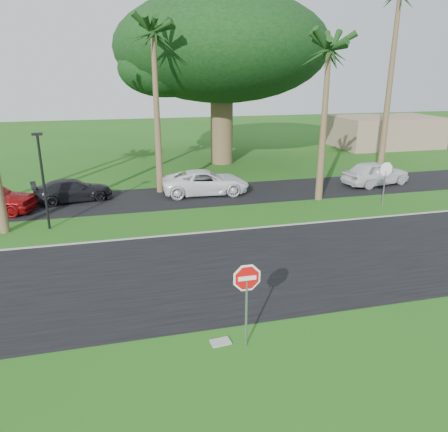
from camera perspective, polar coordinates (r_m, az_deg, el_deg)
name	(u,v)px	position (r m, az deg, el deg)	size (l,w,h in m)	color
ground	(206,297)	(15.12, -2.36, -10.49)	(120.00, 120.00, 0.00)	#205114
road	(195,272)	(16.86, -3.78, -7.25)	(120.00, 8.00, 0.02)	black
parking_strip	(163,198)	(26.62, -7.94, 2.34)	(120.00, 5.00, 0.02)	black
curb	(179,235)	(20.53, -5.86, -2.43)	(120.00, 0.12, 0.06)	gray
stop_sign_near	(247,289)	(11.82, 2.98, -9.48)	(1.05, 0.07, 2.62)	gray
stop_sign_far	(386,175)	(26.17, 20.34, 5.07)	(1.05, 0.07, 2.62)	gray
palm_center	(153,37)	(27.16, -9.25, 22.13)	(5.00, 5.00, 10.50)	brown
palm_right_near	(329,54)	(25.77, 13.52, 19.93)	(5.00, 5.00, 9.50)	brown
canopy_tree	(222,48)	(36.06, -0.32, 21.04)	(16.50, 16.50, 13.12)	brown
streetlight_right	(43,175)	(22.22, -22.61, 4.92)	(0.45, 0.25, 4.64)	black
building_far	(386,132)	(47.56, 20.37, 10.29)	(10.00, 6.00, 3.00)	gray
car_dark	(73,191)	(27.08, -19.13, 3.16)	(1.81, 4.46, 1.29)	black
car_minivan	(206,182)	(27.11, -2.40, 4.40)	(2.46, 5.33, 1.48)	white
car_pickup	(376,173)	(31.01, 19.21, 5.30)	(1.91, 4.74, 1.62)	silver
utility_slab	(220,342)	(12.82, -0.47, -16.14)	(0.55, 0.35, 0.06)	gray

